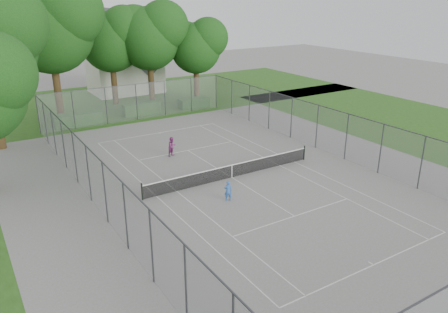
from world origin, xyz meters
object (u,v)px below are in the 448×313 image
tennis_net (232,171)px  house (124,59)px  girl_player (228,191)px  woman_player (172,147)px

tennis_net → house: house is taller
house → girl_player: 33.36m
house → woman_player: (-5.18, -24.04, -3.32)m
girl_player → woman_player: 8.67m
girl_player → woman_player: woman_player is taller
tennis_net → girl_player: (-2.06, -2.75, 0.12)m
tennis_net → house: bearing=83.1°
house → tennis_net: bearing=-96.9°
woman_player → girl_player: bearing=-115.5°
house → woman_player: size_ratio=6.71×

